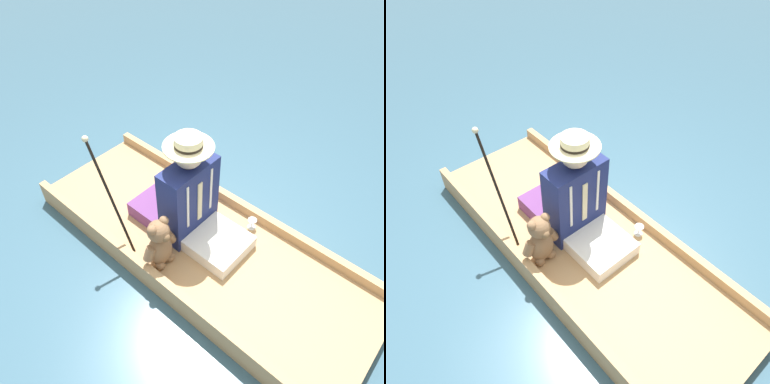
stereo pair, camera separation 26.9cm
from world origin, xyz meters
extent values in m
plane|color=#385B70|center=(0.00, 0.00, 0.00)|extent=(16.00, 16.00, 0.00)
cube|color=tan|center=(0.00, 0.00, 0.07)|extent=(1.02, 2.80, 0.13)
cube|color=tan|center=(-0.48, 0.00, 0.18)|extent=(0.06, 2.80, 0.08)
cube|color=tan|center=(0.48, 0.00, 0.18)|extent=(0.06, 2.80, 0.08)
cube|color=#6B3875|center=(-0.07, -0.43, 0.20)|extent=(0.51, 0.36, 0.13)
cube|color=white|center=(-0.04, 0.17, 0.19)|extent=(0.41, 0.40, 0.11)
cube|color=navy|center=(-0.04, -0.13, 0.46)|extent=(0.46, 0.20, 0.66)
cube|color=beige|center=(-0.04, -0.02, 0.51)|extent=(0.04, 0.01, 0.36)
cube|color=white|center=(-0.16, -0.03, 0.54)|extent=(0.02, 0.01, 0.39)
cube|color=white|center=(0.09, -0.03, 0.54)|extent=(0.02, 0.01, 0.39)
sphere|color=beige|center=(-0.04, -0.13, 0.89)|extent=(0.20, 0.20, 0.20)
cylinder|color=beige|center=(-0.04, -0.13, 0.96)|extent=(0.35, 0.35, 0.01)
cylinder|color=beige|center=(-0.04, -0.13, 1.00)|extent=(0.19, 0.19, 0.07)
cylinder|color=black|center=(-0.04, -0.13, 0.97)|extent=(0.19, 0.19, 0.02)
ellipsoid|color=#846042|center=(0.34, -0.07, 0.27)|extent=(0.19, 0.16, 0.28)
sphere|color=#846042|center=(0.34, -0.07, 0.48)|extent=(0.16, 0.16, 0.16)
sphere|color=brown|center=(0.34, -0.01, 0.46)|extent=(0.06, 0.06, 0.06)
sphere|color=#846042|center=(0.28, -0.07, 0.54)|extent=(0.07, 0.07, 0.07)
sphere|color=#846042|center=(0.39, -0.07, 0.54)|extent=(0.07, 0.07, 0.07)
cylinder|color=#846042|center=(0.24, -0.07, 0.32)|extent=(0.11, 0.07, 0.12)
cylinder|color=#846042|center=(0.44, -0.07, 0.32)|extent=(0.11, 0.07, 0.12)
sphere|color=#846042|center=(0.29, -0.04, 0.17)|extent=(0.08, 0.08, 0.08)
sphere|color=#846042|center=(0.39, -0.04, 0.17)|extent=(0.08, 0.08, 0.08)
cylinder|color=silver|center=(-0.37, 0.24, 0.14)|extent=(0.07, 0.07, 0.01)
cylinder|color=silver|center=(-0.37, 0.24, 0.17)|extent=(0.01, 0.01, 0.05)
cone|color=silver|center=(-0.37, 0.24, 0.21)|extent=(0.07, 0.07, 0.03)
cylinder|color=black|center=(0.41, -0.45, 0.58)|extent=(0.02, 0.34, 0.90)
sphere|color=beige|center=(0.41, -0.61, 1.03)|extent=(0.04, 0.04, 0.04)
camera|label=1|loc=(1.40, 1.18, 2.45)|focal=35.00mm
camera|label=2|loc=(1.21, 1.37, 2.45)|focal=35.00mm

